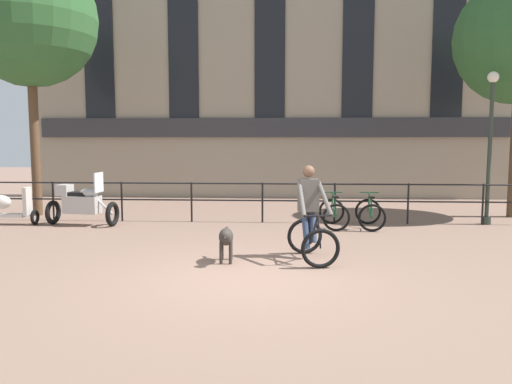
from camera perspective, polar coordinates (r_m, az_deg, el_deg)
ground_plane at (r=8.04m, az=-1.04°, el=-9.63°), size 60.00×60.00×0.00m
canal_railing at (r=13.01m, az=0.74°, el=-0.41°), size 15.05×0.05×1.05m
building_facade at (r=18.97m, az=1.62°, el=15.42°), size 18.00×0.72×10.58m
cyclist_with_bike at (r=9.09m, az=6.25°, el=-2.91°), size 0.90×1.28×1.70m
dog at (r=8.84m, az=-3.46°, el=-5.26°), size 0.29×0.90×0.62m
parked_motorcycle at (r=13.35m, az=-19.32°, el=-1.23°), size 1.81×0.82×1.35m
parked_bicycle_near_lamp at (r=12.45m, az=8.89°, el=-2.41°), size 0.68×1.12×0.86m
parked_bicycle_mid_left at (r=12.57m, az=12.90°, el=-2.41°), size 0.73×1.15×0.86m
parked_scooter at (r=14.18m, az=-26.34°, el=-1.52°), size 1.29×0.44×0.96m
street_lamp at (r=13.95m, az=25.19°, el=5.50°), size 0.28×0.28×3.85m
tree_canalside_left at (r=15.89m, az=-24.49°, el=17.47°), size 3.71×3.71×7.34m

